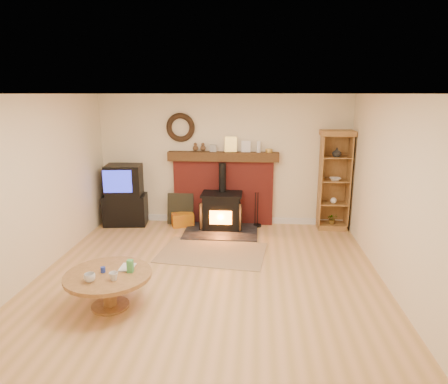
# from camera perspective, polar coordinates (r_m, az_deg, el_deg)

# --- Properties ---
(ground) EXTENTS (5.50, 5.50, 0.00)m
(ground) POSITION_cam_1_polar(r_m,az_deg,el_deg) (5.82, -2.38, -12.70)
(ground) COLOR tan
(ground) RESTS_ON ground
(room_shell) EXTENTS (5.02, 5.52, 2.61)m
(room_shell) POSITION_cam_1_polar(r_m,az_deg,el_deg) (5.37, -2.63, 4.38)
(room_shell) COLOR beige
(room_shell) RESTS_ON ground
(chimney_breast) EXTENTS (2.20, 0.22, 1.78)m
(chimney_breast) POSITION_cam_1_polar(r_m,az_deg,el_deg) (8.06, -0.10, 0.98)
(chimney_breast) COLOR maroon
(chimney_breast) RESTS_ON ground
(wood_stove) EXTENTS (1.40, 1.00, 1.29)m
(wood_stove) POSITION_cam_1_polar(r_m,az_deg,el_deg) (7.79, -0.34, -2.88)
(wood_stove) COLOR black
(wood_stove) RESTS_ON ground
(area_rug) EXTENTS (1.86, 1.39, 0.01)m
(area_rug) POSITION_cam_1_polar(r_m,az_deg,el_deg) (6.78, -1.66, -8.62)
(area_rug) COLOR brown
(area_rug) RESTS_ON ground
(tv_unit) EXTENTS (0.90, 0.67, 1.22)m
(tv_unit) POSITION_cam_1_polar(r_m,az_deg,el_deg) (8.32, -13.95, -0.55)
(tv_unit) COLOR black
(tv_unit) RESTS_ON ground
(curio_cabinet) EXTENTS (0.62, 0.45, 1.93)m
(curio_cabinet) POSITION_cam_1_polar(r_m,az_deg,el_deg) (8.03, 15.45, 1.64)
(curio_cabinet) COLOR brown
(curio_cabinet) RESTS_ON ground
(firelog_box) EXTENTS (0.49, 0.39, 0.26)m
(firelog_box) POSITION_cam_1_polar(r_m,az_deg,el_deg) (8.08, -5.91, -3.97)
(firelog_box) COLOR #D1B509
(firelog_box) RESTS_ON ground
(leaning_painting) EXTENTS (0.53, 0.14, 0.63)m
(leaning_painting) POSITION_cam_1_polar(r_m,az_deg,el_deg) (8.18, -6.24, -2.40)
(leaning_painting) COLOR black
(leaning_painting) RESTS_ON ground
(fire_tools) EXTENTS (0.16, 0.16, 0.70)m
(fire_tools) POSITION_cam_1_polar(r_m,az_deg,el_deg) (8.06, 4.75, -4.21)
(fire_tools) COLOR black
(fire_tools) RESTS_ON ground
(coffee_table) EXTENTS (1.07, 1.07, 0.61)m
(coffee_table) POSITION_cam_1_polar(r_m,az_deg,el_deg) (5.24, -16.18, -11.97)
(coffee_table) COLOR brown
(coffee_table) RESTS_ON ground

